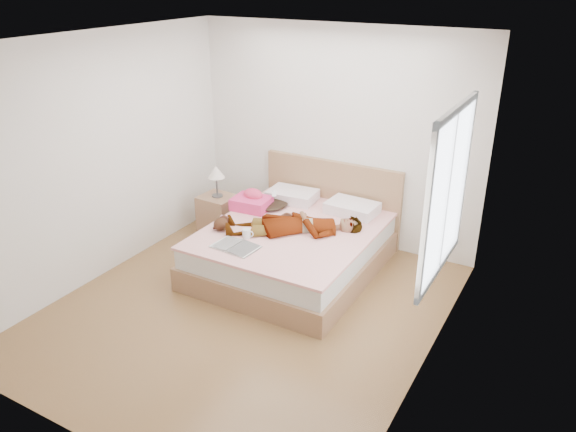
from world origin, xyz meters
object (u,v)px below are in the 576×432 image
object	(u,v)px
bed	(296,244)
nightstand	(218,212)
magazine	(235,246)
plush_toy	(221,223)
woman	(295,221)
towel	(252,201)
phone	(274,194)
coffee_mug	(247,233)

from	to	relation	value
bed	nightstand	distance (m)	1.28
magazine	plush_toy	size ratio (longest dim) A/B	1.87
woman	magazine	xyz separation A→B (m)	(-0.33, -0.67, -0.09)
woman	nightstand	size ratio (longest dim) A/B	1.62
towel	phone	bearing A→B (deg)	26.89
woman	nightstand	distance (m)	1.38
coffee_mug	plush_toy	distance (m)	0.36
coffee_mug	nightstand	bearing A→B (deg)	140.81
coffee_mug	plush_toy	bearing A→B (deg)	173.08
bed	nightstand	size ratio (longest dim) A/B	2.24
phone	plush_toy	world-z (taller)	phone
bed	coffee_mug	xyz separation A→B (m)	(-0.31, -0.53, 0.29)
magazine	woman	bearing A→B (deg)	63.65
coffee_mug	bed	bearing A→B (deg)	59.38
coffee_mug	nightstand	distance (m)	1.25
woman	phone	distance (m)	0.65
woman	towel	world-z (taller)	towel
plush_toy	nightstand	size ratio (longest dim) A/B	0.28
woman	phone	world-z (taller)	phone
coffee_mug	plush_toy	xyz separation A→B (m)	(-0.36, 0.04, 0.02)
woman	coffee_mug	xyz separation A→B (m)	(-0.35, -0.42, -0.05)
woman	towel	bearing A→B (deg)	-141.34
magazine	plush_toy	bearing A→B (deg)	142.59
towel	nightstand	distance (m)	0.64
woman	plush_toy	bearing A→B (deg)	-92.65
towel	coffee_mug	bearing A→B (deg)	-61.08
coffee_mug	plush_toy	size ratio (longest dim) A/B	0.51
phone	bed	size ratio (longest dim) A/B	0.05
phone	bed	bearing A→B (deg)	-63.38
towel	coffee_mug	size ratio (longest dim) A/B	3.44
phone	plush_toy	size ratio (longest dim) A/B	0.39
towel	magazine	distance (m)	1.04
plush_toy	towel	bearing A→B (deg)	92.31
phone	magazine	bearing A→B (deg)	-111.69
phone	plush_toy	distance (m)	0.82
magazine	phone	bearing A→B (deg)	98.95
towel	coffee_mug	xyz separation A→B (m)	(0.39, -0.70, -0.04)
magazine	coffee_mug	bearing A→B (deg)	94.48
bed	plush_toy	distance (m)	0.88
towel	magazine	xyz separation A→B (m)	(0.41, -0.95, -0.08)
magazine	nightstand	bearing A→B (deg)	133.48
bed	nightstand	world-z (taller)	bed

